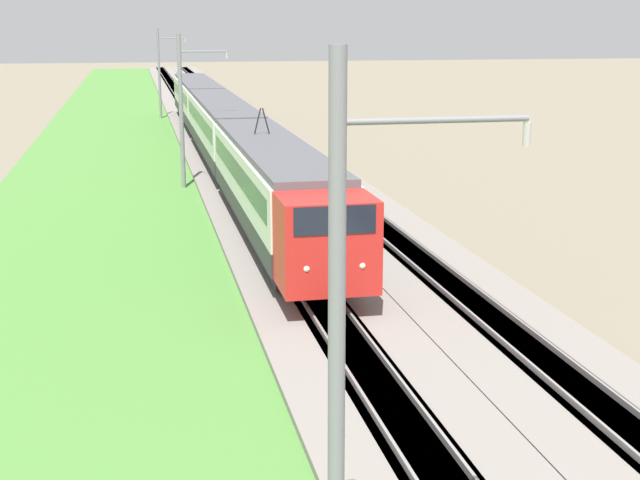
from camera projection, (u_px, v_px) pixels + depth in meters
ballast_main at (221, 159)px, 55.62m from camera, size 240.00×4.40×0.30m
ballast_adjacent at (291, 157)px, 56.50m from camera, size 240.00×4.40×0.30m
track_main at (221, 159)px, 55.62m from camera, size 240.00×1.57×0.45m
track_adjacent at (291, 157)px, 56.50m from camera, size 240.00×1.57×0.45m
grass_verge at (133, 164)px, 54.57m from camera, size 240.00×13.92×0.12m
passenger_train at (222, 126)px, 54.08m from camera, size 61.99×2.88×5.00m
catenary_mast_near at (341, 365)px, 11.21m from camera, size 0.22×2.56×8.18m
catenary_mast_mid at (182, 110)px, 45.34m from camera, size 0.22×2.56×7.95m
catenary_mast_far at (160, 72)px, 79.43m from camera, size 0.22×2.56×8.05m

